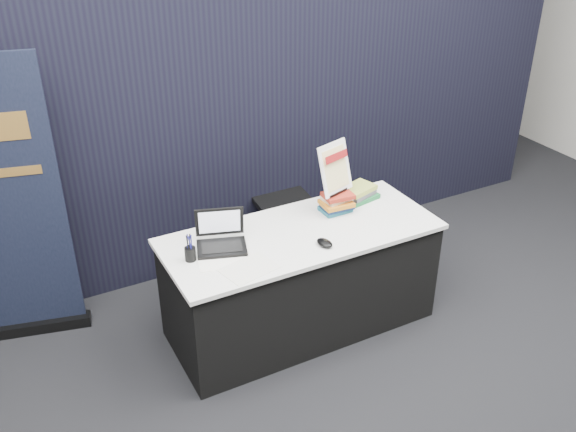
{
  "coord_description": "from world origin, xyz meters",
  "views": [
    {
      "loc": [
        -1.75,
        -2.54,
        2.85
      ],
      "look_at": [
        -0.1,
        0.55,
        0.89
      ],
      "focal_mm": 40.0,
      "sensor_mm": 36.0,
      "label": 1
    }
  ],
  "objects_px": {
    "display_table": "(301,280)",
    "stacking_chair": "(282,195)",
    "book_stack_tall": "(336,202)",
    "book_stack_short": "(360,193)",
    "pullup_banner": "(4,223)",
    "info_sign": "(335,169)",
    "laptop": "(219,239)"
  },
  "relations": [
    {
      "from": "laptop",
      "to": "display_table",
      "type": "bearing_deg",
      "value": 9.82
    },
    {
      "from": "display_table",
      "to": "pullup_banner",
      "type": "height_order",
      "value": "pullup_banner"
    },
    {
      "from": "book_stack_tall",
      "to": "book_stack_short",
      "type": "xyz_separation_m",
      "value": [
        0.24,
        0.07,
        -0.02
      ]
    },
    {
      "from": "laptop",
      "to": "stacking_chair",
      "type": "relative_size",
      "value": 0.37
    },
    {
      "from": "pullup_banner",
      "to": "display_table",
      "type": "bearing_deg",
      "value": -12.2
    },
    {
      "from": "pullup_banner",
      "to": "book_stack_short",
      "type": "bearing_deg",
      "value": -1.44
    },
    {
      "from": "display_table",
      "to": "pullup_banner",
      "type": "relative_size",
      "value": 0.94
    },
    {
      "from": "display_table",
      "to": "pullup_banner",
      "type": "distance_m",
      "value": 1.93
    },
    {
      "from": "display_table",
      "to": "stacking_chair",
      "type": "height_order",
      "value": "stacking_chair"
    },
    {
      "from": "display_table",
      "to": "book_stack_tall",
      "type": "xyz_separation_m",
      "value": [
        0.34,
        0.13,
        0.44
      ]
    },
    {
      "from": "laptop",
      "to": "book_stack_tall",
      "type": "xyz_separation_m",
      "value": [
        0.88,
        0.05,
        0.01
      ]
    },
    {
      "from": "stacking_chair",
      "to": "pullup_banner",
      "type": "bearing_deg",
      "value": -172.99
    },
    {
      "from": "info_sign",
      "to": "book_stack_short",
      "type": "bearing_deg",
      "value": -7.01
    },
    {
      "from": "laptop",
      "to": "info_sign",
      "type": "relative_size",
      "value": 0.99
    },
    {
      "from": "info_sign",
      "to": "pullup_banner",
      "type": "relative_size",
      "value": 0.19
    },
    {
      "from": "display_table",
      "to": "info_sign",
      "type": "relative_size",
      "value": 5.05
    },
    {
      "from": "book_stack_tall",
      "to": "display_table",
      "type": "bearing_deg",
      "value": -158.98
    },
    {
      "from": "display_table",
      "to": "laptop",
      "type": "distance_m",
      "value": 0.69
    },
    {
      "from": "info_sign",
      "to": "pullup_banner",
      "type": "distance_m",
      "value": 2.14
    },
    {
      "from": "laptop",
      "to": "stacking_chair",
      "type": "xyz_separation_m",
      "value": [
        0.86,
        0.8,
        -0.27
      ]
    },
    {
      "from": "pullup_banner",
      "to": "stacking_chair",
      "type": "relative_size",
      "value": 1.99
    },
    {
      "from": "display_table",
      "to": "book_stack_tall",
      "type": "distance_m",
      "value": 0.57
    },
    {
      "from": "laptop",
      "to": "book_stack_short",
      "type": "height_order",
      "value": "laptop"
    },
    {
      "from": "book_stack_tall",
      "to": "stacking_chair",
      "type": "relative_size",
      "value": 0.21
    },
    {
      "from": "display_table",
      "to": "stacking_chair",
      "type": "relative_size",
      "value": 1.86
    },
    {
      "from": "book_stack_tall",
      "to": "book_stack_short",
      "type": "bearing_deg",
      "value": 16.79
    },
    {
      "from": "info_sign",
      "to": "pullup_banner",
      "type": "height_order",
      "value": "pullup_banner"
    },
    {
      "from": "info_sign",
      "to": "stacking_chair",
      "type": "relative_size",
      "value": 0.37
    },
    {
      "from": "display_table",
      "to": "book_stack_short",
      "type": "xyz_separation_m",
      "value": [
        0.58,
        0.2,
        0.42
      ]
    },
    {
      "from": "book_stack_short",
      "to": "info_sign",
      "type": "relative_size",
      "value": 0.73
    },
    {
      "from": "info_sign",
      "to": "book_stack_tall",
      "type": "bearing_deg",
      "value": -106.88
    },
    {
      "from": "pullup_banner",
      "to": "stacking_chair",
      "type": "height_order",
      "value": "pullup_banner"
    }
  ]
}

